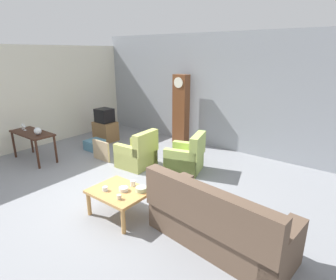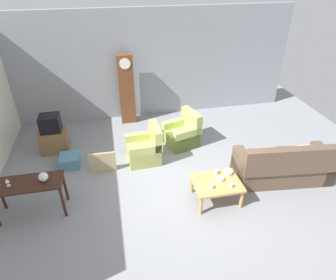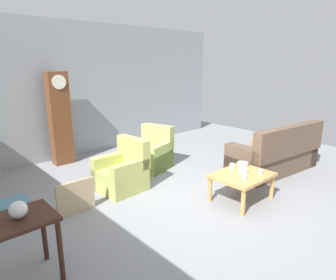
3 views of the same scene
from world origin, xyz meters
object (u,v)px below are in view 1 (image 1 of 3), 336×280
framed_picture_leaning (101,151)px  wine_glass_mid (24,126)px  armchair_olive_near (137,155)px  coffee_table_wood (119,194)px  couch_floral (217,224)px  armchair_olive_far (186,158)px  console_table_dark (33,136)px  cup_blue_rimmed (105,189)px  bowl_shallow_green (141,189)px  tv_stand_cabinet (106,131)px  cup_cream_tall (119,197)px  tv_crt (104,115)px  storage_box_blue (95,145)px  cup_white_porcelain (133,183)px  glass_dome_cloche (38,131)px  wine_glass_tall (22,125)px  grandfather_clock (181,110)px  bowl_white_stacked (124,189)px

framed_picture_leaning → wine_glass_mid: 2.07m
armchair_olive_near → coffee_table_wood: 2.11m
couch_floral → armchair_olive_far: size_ratio=2.24×
couch_floral → console_table_dark: size_ratio=1.68×
cup_blue_rimmed → bowl_shallow_green: (0.49, 0.36, 0.00)m
coffee_table_wood → bowl_shallow_green: bearing=33.4°
console_table_dark → cup_blue_rimmed: size_ratio=14.98×
tv_stand_cabinet → cup_cream_tall: (3.69, -2.82, 0.21)m
tv_crt → cup_cream_tall: (3.69, -2.82, -0.30)m
wine_glass_mid → tv_stand_cabinet: bearing=78.5°
storage_box_blue → cup_white_porcelain: 3.53m
couch_floral → armchair_olive_near: couch_floral is taller
storage_box_blue → cup_blue_rimmed: cup_blue_rimmed is taller
armchair_olive_far → glass_dome_cloche: glass_dome_cloche is taller
coffee_table_wood → cup_white_porcelain: size_ratio=9.82×
couch_floral → cup_white_porcelain: size_ratio=22.32×
bowl_shallow_green → wine_glass_tall: 4.45m
grandfather_clock → storage_box_blue: grandfather_clock is taller
armchair_olive_near → framed_picture_leaning: size_ratio=1.53×
grandfather_clock → armchair_olive_near: bearing=-84.3°
grandfather_clock → framed_picture_leaning: grandfather_clock is taller
armchair_olive_near → cup_white_porcelain: armchair_olive_near is taller
storage_box_blue → cup_blue_rimmed: bearing=-34.9°
storage_box_blue → bowl_white_stacked: 3.64m
grandfather_clock → coffee_table_wood: bearing=-69.5°
console_table_dark → bowl_shallow_green: size_ratio=6.68×
console_table_dark → wine_glass_mid: wine_glass_mid is taller
grandfather_clock → wine_glass_mid: size_ratio=12.63×
bowl_white_stacked → framed_picture_leaning: bearing=148.9°
armchair_olive_near → storage_box_blue: size_ratio=1.97×
coffee_table_wood → storage_box_blue: bearing=148.7°
wine_glass_mid → coffee_table_wood: bearing=-5.5°
cup_white_porcelain → wine_glass_tall: 4.20m
armchair_olive_far → glass_dome_cloche: 3.70m
grandfather_clock → cup_white_porcelain: (1.51, -3.59, -0.52)m
tv_crt → cup_blue_rimmed: tv_crt is taller
console_table_dark → bowl_shallow_green: bearing=-2.8°
glass_dome_cloche → cup_white_porcelain: size_ratio=1.84×
bowl_white_stacked → cup_white_porcelain: bearing=91.5°
armchair_olive_near → grandfather_clock: size_ratio=0.44×
framed_picture_leaning → cup_white_porcelain: size_ratio=6.13×
grandfather_clock → cup_blue_rimmed: 4.23m
bowl_shallow_green → grandfather_clock: bearing=115.7°
tv_crt → cup_blue_rimmed: bearing=-40.1°
cup_blue_rimmed → bowl_shallow_green: bearing=36.3°
glass_dome_cloche → bowl_shallow_green: size_ratio=0.92×
console_table_dark → storage_box_blue: size_ratio=2.78×
couch_floral → storage_box_blue: size_ratio=4.67×
bowl_white_stacked → console_table_dark: bearing=174.3°
couch_floral → cup_cream_tall: 1.56m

